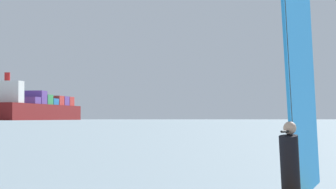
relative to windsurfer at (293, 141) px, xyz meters
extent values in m
cylinder|color=black|center=(-0.17, -0.18, 1.08)|extent=(0.58, 0.64, 4.07)
cube|color=#268CD8|center=(0.33, 0.37, 0.91)|extent=(1.52, 1.69, 4.00)
cylinder|color=black|center=(0.11, 0.12, 0.17)|extent=(1.07, 1.19, 0.04)
cylinder|color=black|center=(-0.11, -0.13, -0.43)|extent=(0.56, 0.58, 1.09)
sphere|color=tan|center=(-0.11, -0.13, 0.22)|extent=(0.22, 0.22, 0.22)
cube|color=maroon|center=(66.47, 618.12, 5.06)|extent=(95.42, 173.06, 12.26)
cube|color=silver|center=(38.20, 555.99, 18.95)|extent=(24.25, 20.09, 15.51)
cylinder|color=red|center=(38.20, 555.99, 29.70)|extent=(4.00, 4.00, 6.00)
cube|color=#59388C|center=(54.13, 591.00, 13.79)|extent=(24.85, 21.64, 5.20)
cube|color=#59388C|center=(60.72, 605.48, 16.39)|extent=(24.85, 21.64, 10.40)
cube|color=#2D8C47|center=(67.31, 619.96, 15.09)|extent=(24.85, 21.64, 7.80)
cube|color=#1E66AD|center=(73.90, 634.44, 13.79)|extent=(24.85, 21.64, 5.20)
cube|color=red|center=(80.49, 648.93, 15.09)|extent=(24.85, 21.64, 7.80)
cube|color=#59388C|center=(87.08, 663.41, 15.09)|extent=(24.85, 21.64, 7.80)
cube|color=red|center=(93.67, 677.89, 15.09)|extent=(24.85, 21.64, 7.80)
camera|label=1|loc=(-5.69, -12.26, 0.39)|focal=84.71mm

